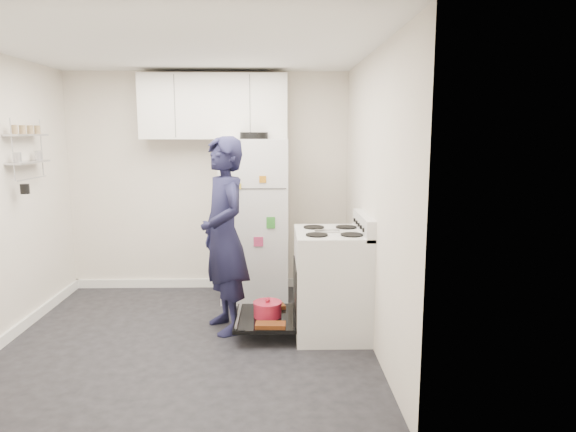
{
  "coord_description": "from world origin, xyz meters",
  "views": [
    {
      "loc": [
        0.78,
        -4.33,
        1.83
      ],
      "look_at": [
        0.89,
        0.4,
        1.05
      ],
      "focal_mm": 32.0,
      "sensor_mm": 36.0,
      "label": 1
    }
  ],
  "objects_px": {
    "electric_range": "(330,284)",
    "person": "(224,236)",
    "refrigerator": "(255,219)",
    "open_oven_door": "(266,314)"
  },
  "relations": [
    {
      "from": "refrigerator",
      "to": "person",
      "type": "bearing_deg",
      "value": -103.58
    },
    {
      "from": "electric_range",
      "to": "person",
      "type": "xyz_separation_m",
      "value": [
        -0.96,
        0.11,
        0.43
      ]
    },
    {
      "from": "electric_range",
      "to": "person",
      "type": "height_order",
      "value": "person"
    },
    {
      "from": "electric_range",
      "to": "person",
      "type": "distance_m",
      "value": 1.06
    },
    {
      "from": "electric_range",
      "to": "open_oven_door",
      "type": "distance_m",
      "value": 0.65
    },
    {
      "from": "open_oven_door",
      "to": "person",
      "type": "xyz_separation_m",
      "value": [
        -0.38,
        0.11,
        0.72
      ]
    },
    {
      "from": "electric_range",
      "to": "open_oven_door",
      "type": "relative_size",
      "value": 1.57
    },
    {
      "from": "open_oven_door",
      "to": "refrigerator",
      "type": "relative_size",
      "value": 0.38
    },
    {
      "from": "electric_range",
      "to": "open_oven_door",
      "type": "height_order",
      "value": "electric_range"
    },
    {
      "from": "refrigerator",
      "to": "person",
      "type": "relative_size",
      "value": 1.02
    }
  ]
}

